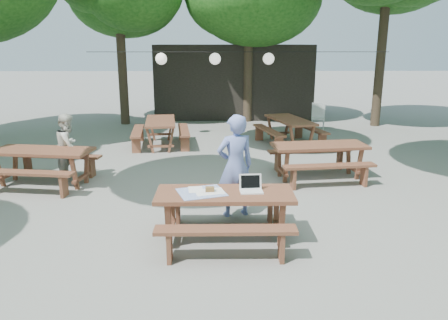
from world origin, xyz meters
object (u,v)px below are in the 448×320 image
second_person (69,146)px  main_picnic_table (225,216)px  plastic_chair (318,123)px  picnic_table_nw (43,167)px  woman (235,166)px

second_person → main_picnic_table: bearing=-134.4°
plastic_chair → second_person: bearing=-129.1°
second_person → plastic_chair: bearing=-51.5°
main_picnic_table → plastic_chair: plastic_chair is taller
picnic_table_nw → plastic_chair: (6.98, 5.80, -0.13)m
second_person → woman: bearing=-122.5°
main_picnic_table → picnic_table_nw: 4.57m
main_picnic_table → second_person: size_ratio=1.42×
picnic_table_nw → plastic_chair: bearing=47.7°
woman → second_person: (-3.49, 2.19, -0.16)m
main_picnic_table → woman: 1.12m
main_picnic_table → picnic_table_nw: (-3.69, 2.70, 0.00)m
main_picnic_table → picnic_table_nw: size_ratio=0.95×
main_picnic_table → second_person: bearing=136.1°
second_person → plastic_chair: 8.49m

